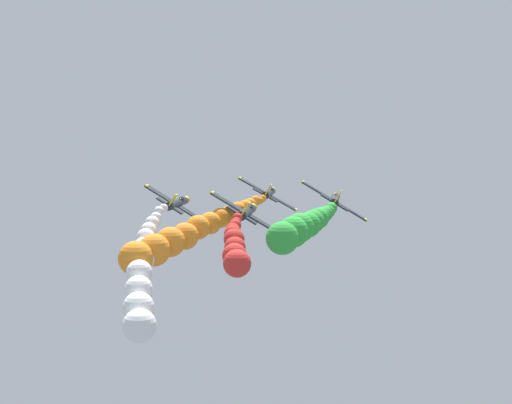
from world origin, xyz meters
The scene contains 8 objects.
airplane_lead centered at (0.42, 11.06, 123.88)m, with size 8.54×10.35×4.94m.
smoke_trail_lead centered at (-5.86, -16.56, 121.22)m, with size 11.98×29.09×6.44m.
airplane_left_inner centered at (-10.64, 1.15, 123.19)m, with size 8.37×10.35×5.26m.
smoke_trail_left_inner centered at (-7.97, -25.44, 118.06)m, with size 6.33×27.64×10.06m.
airplane_right_inner centered at (10.13, -0.33, 123.95)m, with size 8.40×10.35×5.19m.
smoke_trail_right_inner centered at (7.60, -24.03, 123.37)m, with size 6.03×23.85×3.36m.
airplane_left_outer centered at (0.07, -8.93, 123.18)m, with size 8.45×10.35×5.12m.
smoke_trail_left_outer centered at (1.44, -26.90, 121.65)m, with size 3.99×16.61×4.21m.
Camera 1 is at (12.03, -94.98, 131.96)m, focal length 52.37 mm.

